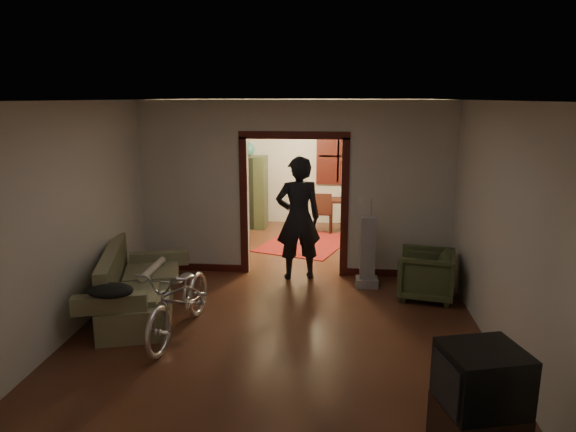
# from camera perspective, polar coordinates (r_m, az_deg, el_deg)

# --- Properties ---
(floor) EXTENTS (5.00, 8.50, 0.01)m
(floor) POSITION_cam_1_polar(r_m,az_deg,el_deg) (7.88, 0.21, -8.04)
(floor) COLOR #3A1C12
(floor) RESTS_ON ground
(ceiling) EXTENTS (5.00, 8.50, 0.01)m
(ceiling) POSITION_cam_1_polar(r_m,az_deg,el_deg) (7.35, 0.23, 12.79)
(ceiling) COLOR white
(ceiling) RESTS_ON floor
(wall_back) EXTENTS (5.00, 0.02, 2.80)m
(wall_back) POSITION_cam_1_polar(r_m,az_deg,el_deg) (11.67, 2.12, 5.99)
(wall_back) COLOR beige
(wall_back) RESTS_ON floor
(wall_left) EXTENTS (0.02, 8.50, 2.80)m
(wall_left) POSITION_cam_1_polar(r_m,az_deg,el_deg) (8.10, -17.70, 2.23)
(wall_left) COLOR beige
(wall_left) RESTS_ON floor
(wall_right) EXTENTS (0.02, 8.50, 2.80)m
(wall_right) POSITION_cam_1_polar(r_m,az_deg,el_deg) (7.68, 19.14, 1.56)
(wall_right) COLOR beige
(wall_right) RESTS_ON floor
(partition_wall) EXTENTS (5.00, 0.14, 2.80)m
(partition_wall) POSITION_cam_1_polar(r_m,az_deg,el_deg) (8.22, 0.69, 3.01)
(partition_wall) COLOR beige
(partition_wall) RESTS_ON floor
(door_casing) EXTENTS (1.74, 0.20, 2.32)m
(door_casing) POSITION_cam_1_polar(r_m,az_deg,el_deg) (8.28, 0.69, 0.96)
(door_casing) COLOR #3A110D
(door_casing) RESTS_ON floor
(far_window) EXTENTS (0.98, 0.06, 1.28)m
(far_window) POSITION_cam_1_polar(r_m,az_deg,el_deg) (11.60, 5.60, 6.64)
(far_window) COLOR black
(far_window) RESTS_ON wall_back
(chandelier) EXTENTS (0.24, 0.24, 0.24)m
(chandelier) POSITION_cam_1_polar(r_m,az_deg,el_deg) (9.85, 1.57, 10.23)
(chandelier) COLOR #FFE0A5
(chandelier) RESTS_ON ceiling
(light_switch) EXTENTS (0.08, 0.01, 0.12)m
(light_switch) POSITION_cam_1_polar(r_m,az_deg,el_deg) (8.16, 8.02, 1.73)
(light_switch) COLOR silver
(light_switch) RESTS_ON partition_wall
(sofa) EXTENTS (1.35, 2.05, 0.87)m
(sofa) POSITION_cam_1_polar(r_m,az_deg,el_deg) (7.14, -16.34, -7.14)
(sofa) COLOR #5E6040
(sofa) RESTS_ON floor
(rolled_paper) EXTENTS (0.10, 0.80, 0.10)m
(rolled_paper) POSITION_cam_1_polar(r_m,az_deg,el_deg) (7.34, -14.80, -5.70)
(rolled_paper) COLOR beige
(rolled_paper) RESTS_ON sofa
(jacket) EXTENTS (0.52, 0.39, 0.15)m
(jacket) POSITION_cam_1_polar(r_m,az_deg,el_deg) (6.26, -19.11, -7.84)
(jacket) COLOR black
(jacket) RESTS_ON sofa
(bicycle) EXTENTS (0.79, 1.80, 0.92)m
(bicycle) POSITION_cam_1_polar(r_m,az_deg,el_deg) (6.41, -11.92, -9.00)
(bicycle) COLOR silver
(bicycle) RESTS_ON floor
(armchair) EXTENTS (0.91, 0.89, 0.70)m
(armchair) POSITION_cam_1_polar(r_m,az_deg,el_deg) (7.68, 15.05, -6.28)
(armchair) COLOR #3E4929
(armchair) RESTS_ON floor
(crt_tv) EXTENTS (0.70, 0.66, 0.50)m
(crt_tv) POSITION_cam_1_polar(r_m,az_deg,el_deg) (4.32, 20.75, -16.65)
(crt_tv) COLOR black
(crt_tv) RESTS_ON tv_stand
(vacuum) EXTENTS (0.41, 0.37, 1.10)m
(vacuum) POSITION_cam_1_polar(r_m,az_deg,el_deg) (7.88, 8.85, -3.97)
(vacuum) COLOR gray
(vacuum) RESTS_ON floor
(person) EXTENTS (0.81, 0.64, 1.96)m
(person) POSITION_cam_1_polar(r_m,az_deg,el_deg) (8.05, 1.15, -0.26)
(person) COLOR black
(person) RESTS_ON floor
(oriental_rug) EXTENTS (1.99, 2.28, 0.01)m
(oriental_rug) POSITION_cam_1_polar(r_m,az_deg,el_deg) (10.22, 1.92, -3.02)
(oriental_rug) COLOR maroon
(oriental_rug) RESTS_ON floor
(locker) EXTENTS (0.83, 0.51, 1.59)m
(locker) POSITION_cam_1_polar(r_m,az_deg,el_deg) (11.33, -4.43, 2.65)
(locker) COLOR #2F3922
(locker) RESTS_ON floor
(globe) EXTENTS (0.31, 0.31, 0.31)m
(globe) POSITION_cam_1_polar(r_m,az_deg,el_deg) (11.18, -4.54, 8.43)
(globe) COLOR #1E5972
(globe) RESTS_ON locker
(desk) EXTENTS (1.06, 0.79, 0.70)m
(desk) POSITION_cam_1_polar(r_m,az_deg,el_deg) (11.10, 7.02, 0.02)
(desk) COLOR black
(desk) RESTS_ON floor
(desk_chair) EXTENTS (0.46, 0.46, 0.88)m
(desk_chair) POSITION_cam_1_polar(r_m,az_deg,el_deg) (10.96, 3.85, 0.40)
(desk_chair) COLOR black
(desk_chair) RESTS_ON floor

